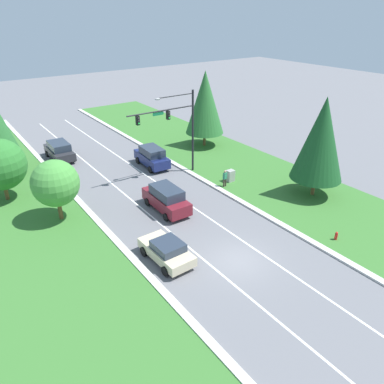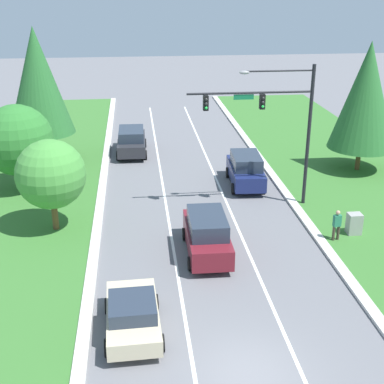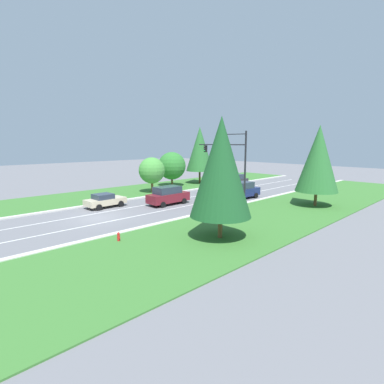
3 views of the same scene
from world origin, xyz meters
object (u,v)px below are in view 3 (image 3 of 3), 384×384
object	(u,v)px
conifer_mid_left_tree	(200,149)
conifer_near_right_tree	(318,159)
conifer_far_right_tree	(221,167)
navy_suv	(242,190)
charcoal_suv	(234,180)
pedestrian	(216,204)
fire_hydrant	(119,237)
burgundy_suv	(168,195)
oak_near_left_tree	(172,166)
traffic_signal_mast	(231,156)
oak_far_left_tree	(152,170)
champagne_sedan	(105,200)
utility_cabinet	(230,208)

from	to	relation	value
conifer_mid_left_tree	conifer_near_right_tree	bearing A→B (deg)	-11.06
conifer_far_right_tree	conifer_mid_left_tree	size ratio (longest dim) A/B	0.92
navy_suv	charcoal_suv	distance (m)	10.45
pedestrian	fire_hydrant	size ratio (longest dim) A/B	2.41
burgundy_suv	navy_suv	world-z (taller)	navy_suv
conifer_near_right_tree	oak_near_left_tree	bearing A→B (deg)	-176.35
traffic_signal_mast	conifer_mid_left_tree	bearing A→B (deg)	145.86
burgundy_suv	charcoal_suv	bearing A→B (deg)	102.84
charcoal_suv	traffic_signal_mast	bearing A→B (deg)	-53.02
traffic_signal_mast	charcoal_suv	xyz separation A→B (m)	(-8.04, 11.00, -4.37)
oak_far_left_tree	champagne_sedan	bearing A→B (deg)	-66.83
oak_near_left_tree	traffic_signal_mast	bearing A→B (deg)	-15.07
burgundy_suv	charcoal_suv	xyz separation A→B (m)	(-3.49, 16.43, -0.04)
burgundy_suv	navy_suv	xyz separation A→B (m)	(3.70, 8.86, 0.02)
pedestrian	fire_hydrant	bearing A→B (deg)	83.77
conifer_mid_left_tree	conifer_far_right_tree	bearing A→B (deg)	-43.00
utility_cabinet	fire_hydrant	xyz separation A→B (m)	(-0.32, -11.97, -0.25)
burgundy_suv	pedestrian	world-z (taller)	burgundy_suv
traffic_signal_mast	navy_suv	bearing A→B (deg)	103.78
traffic_signal_mast	fire_hydrant	size ratio (longest dim) A/B	11.60
pedestrian	utility_cabinet	bearing A→B (deg)	-163.35
champagne_sedan	conifer_far_right_tree	size ratio (longest dim) A/B	0.49
pedestrian	conifer_mid_left_tree	world-z (taller)	conifer_mid_left_tree
burgundy_suv	conifer_far_right_tree	bearing A→B (deg)	-22.35
charcoal_suv	pedestrian	size ratio (longest dim) A/B	2.97
champagne_sedan	pedestrian	world-z (taller)	pedestrian
conifer_near_right_tree	conifer_mid_left_tree	size ratio (longest dim) A/B	0.92
champagne_sedan	oak_near_left_tree	world-z (taller)	oak_near_left_tree
pedestrian	conifer_near_right_tree	distance (m)	12.35
charcoal_suv	pedestrian	xyz separation A→B (m)	(10.13, -15.86, -0.06)
charcoal_suv	utility_cabinet	size ratio (longest dim) A/B	4.26
oak_far_left_tree	conifer_far_right_tree	bearing A→B (deg)	-23.75
burgundy_suv	fire_hydrant	size ratio (longest dim) A/B	7.04
traffic_signal_mast	oak_near_left_tree	world-z (taller)	traffic_signal_mast
conifer_far_right_tree	champagne_sedan	bearing A→B (deg)	-177.44
utility_cabinet	fire_hydrant	world-z (taller)	utility_cabinet
conifer_mid_left_tree	champagne_sedan	bearing A→B (deg)	-73.69
traffic_signal_mast	burgundy_suv	distance (m)	8.30
pedestrian	fire_hydrant	xyz separation A→B (m)	(0.87, -11.36, -0.59)
navy_suv	oak_far_left_tree	size ratio (longest dim) A/B	0.99
champagne_sedan	oak_near_left_tree	xyz separation A→B (m)	(-6.72, 15.26, 2.51)
conifer_mid_left_tree	utility_cabinet	bearing A→B (deg)	-38.43
navy_suv	conifer_near_right_tree	bearing A→B (deg)	16.64
charcoal_suv	utility_cabinet	bearing A→B (deg)	-52.59
oak_far_left_tree	oak_near_left_tree	bearing A→B (deg)	114.70
champagne_sedan	oak_far_left_tree	xyz separation A→B (m)	(-3.98, 9.30, 2.35)
pedestrian	conifer_mid_left_tree	xyz separation A→B (m)	(-16.35, 14.52, 4.90)
navy_suv	oak_near_left_tree	bearing A→B (deg)	-179.19
champagne_sedan	charcoal_suv	xyz separation A→B (m)	(0.09, 22.27, 0.23)
champagne_sedan	conifer_near_right_tree	distance (m)	23.26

